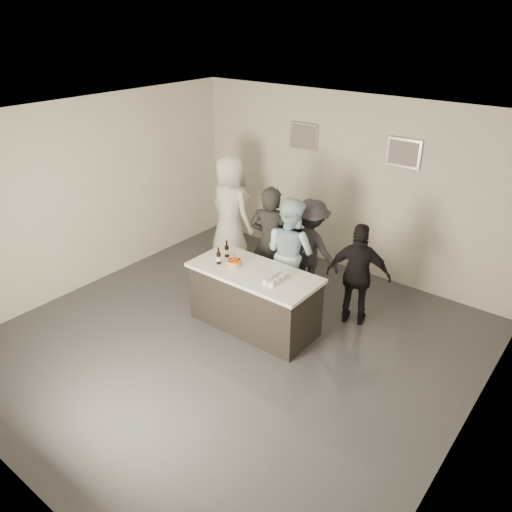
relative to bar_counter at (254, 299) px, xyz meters
name	(u,v)px	position (x,y,z in m)	size (l,w,h in m)	color
floor	(234,343)	(0.04, -0.51, -0.45)	(6.00, 6.00, 0.00)	#3D3D42
ceiling	(228,124)	(0.04, -0.51, 2.55)	(6.00, 6.00, 0.00)	white
wall_back	(348,185)	(0.04, 2.49, 1.05)	(6.00, 0.04, 3.00)	beige
wall_left	(88,195)	(-2.96, -0.51, 1.05)	(0.04, 6.00, 3.00)	beige
wall_right	(479,331)	(3.04, -0.51, 1.05)	(0.04, 6.00, 3.00)	beige
picture_left	(304,136)	(-0.86, 2.46, 1.75)	(0.54, 0.04, 0.44)	#B2B2B7
picture_right	(404,153)	(0.94, 2.46, 1.75)	(0.54, 0.04, 0.44)	#B2B2B7
bar_counter	(254,299)	(0.00, 0.00, 0.00)	(1.86, 0.86, 0.90)	white
cake	(234,263)	(-0.32, -0.05, 0.49)	(0.20, 0.20, 0.08)	orange
beer_bottle_a	(227,249)	(-0.59, 0.11, 0.58)	(0.07, 0.07, 0.26)	black
beer_bottle_b	(219,256)	(-0.53, -0.14, 0.58)	(0.07, 0.07, 0.26)	black
tumbler_cluster	(276,278)	(0.40, -0.04, 0.49)	(0.19, 0.40, 0.08)	orange
candles	(219,271)	(-0.38, -0.30, 0.45)	(0.24, 0.08, 0.01)	pink
person_main_black	(270,243)	(-0.37, 0.88, 0.46)	(0.66, 0.43, 1.81)	black
person_main_blue	(290,252)	(0.02, 0.85, 0.41)	(0.84, 0.65, 1.73)	#B8E2F0
person_guest_left	(230,210)	(-1.66, 1.42, 0.53)	(0.96, 0.62, 1.95)	white
person_guest_right	(358,275)	(1.09, 1.01, 0.32)	(0.91, 0.38, 1.55)	black
person_guest_back	(310,248)	(0.08, 1.32, 0.34)	(1.02, 0.59, 1.58)	#2F2C35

